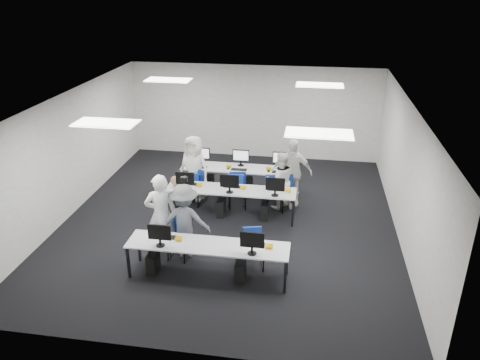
% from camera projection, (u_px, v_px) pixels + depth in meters
% --- Properties ---
extents(room, '(9.00, 9.02, 3.00)m').
position_uv_depth(room, '(229.00, 163.00, 10.99)').
color(room, black).
rests_on(room, ground).
extents(ceiling_panels, '(5.20, 4.60, 0.02)m').
position_uv_depth(ceiling_panels, '(229.00, 101.00, 10.39)').
color(ceiling_panels, white).
rests_on(ceiling_panels, room).
extents(desk_front, '(3.20, 0.70, 0.73)m').
position_uv_depth(desk_front, '(208.00, 247.00, 9.15)').
color(desk_front, silver).
rests_on(desk_front, ground).
extents(desk_mid, '(3.20, 0.70, 0.73)m').
position_uv_depth(desk_mid, '(231.00, 191.00, 11.50)').
color(desk_mid, silver).
rests_on(desk_mid, ground).
extents(desk_back, '(3.20, 0.70, 0.73)m').
position_uv_depth(desk_back, '(240.00, 170.00, 12.77)').
color(desk_back, silver).
rests_on(desk_back, ground).
extents(equipment_front, '(2.51, 0.41, 1.19)m').
position_uv_depth(equipment_front, '(199.00, 260.00, 9.29)').
color(equipment_front, '#0C5A9D').
rests_on(equipment_front, desk_front).
extents(equipment_mid, '(2.91, 0.41, 1.19)m').
position_uv_depth(equipment_mid, '(223.00, 203.00, 11.64)').
color(equipment_mid, white).
rests_on(equipment_mid, desk_mid).
extents(equipment_back, '(2.91, 0.41, 1.19)m').
position_uv_depth(equipment_back, '(247.00, 181.00, 12.89)').
color(equipment_back, white).
rests_on(equipment_back, desk_back).
extents(chair_0, '(0.46, 0.50, 0.84)m').
position_uv_depth(chair_0, '(180.00, 246.00, 9.96)').
color(chair_0, navy).
rests_on(chair_0, ground).
extents(chair_1, '(0.51, 0.54, 0.84)m').
position_uv_depth(chair_1, '(253.00, 255.00, 9.63)').
color(chair_1, navy).
rests_on(chair_1, ground).
extents(chair_2, '(0.53, 0.56, 0.89)m').
position_uv_depth(chair_2, '(195.00, 193.00, 12.33)').
color(chair_2, navy).
rests_on(chair_2, ground).
extents(chair_3, '(0.50, 0.54, 0.90)m').
position_uv_depth(chair_3, '(238.00, 196.00, 12.14)').
color(chair_3, navy).
rests_on(chair_3, ground).
extents(chair_4, '(0.54, 0.57, 0.91)m').
position_uv_depth(chair_4, '(274.00, 200.00, 11.94)').
color(chair_4, navy).
rests_on(chair_4, ground).
extents(chair_5, '(0.42, 0.45, 0.83)m').
position_uv_depth(chair_5, '(195.00, 191.00, 12.49)').
color(chair_5, navy).
rests_on(chair_5, ground).
extents(chair_6, '(0.48, 0.51, 0.91)m').
position_uv_depth(chair_6, '(236.00, 193.00, 12.31)').
color(chair_6, navy).
rests_on(chair_6, ground).
extents(chair_7, '(0.54, 0.57, 0.91)m').
position_uv_depth(chair_7, '(283.00, 194.00, 12.28)').
color(chair_7, navy).
rests_on(chair_7, ground).
extents(handbag, '(0.38, 0.31, 0.27)m').
position_uv_depth(handbag, '(176.00, 181.00, 11.61)').
color(handbag, '#93714C').
rests_on(handbag, desk_mid).
extents(student_0, '(0.78, 0.62, 1.85)m').
position_uv_depth(student_0, '(161.00, 215.00, 9.84)').
color(student_0, white).
rests_on(student_0, ground).
extents(student_1, '(0.87, 0.75, 1.53)m').
position_uv_depth(student_1, '(280.00, 181.00, 11.88)').
color(student_1, white).
rests_on(student_1, ground).
extents(student_2, '(0.99, 0.78, 1.76)m').
position_uv_depth(student_2, '(194.00, 168.00, 12.33)').
color(student_2, white).
rests_on(student_2, ground).
extents(student_3, '(1.05, 0.44, 1.79)m').
position_uv_depth(student_3, '(292.00, 172.00, 12.05)').
color(student_3, white).
rests_on(student_3, ground).
extents(photographer, '(1.12, 0.72, 1.65)m').
position_uv_depth(photographer, '(185.00, 221.00, 9.82)').
color(photographer, slate).
rests_on(photographer, ground).
extents(dslr_camera, '(0.16, 0.19, 0.10)m').
position_uv_depth(dslr_camera, '(184.00, 179.00, 9.63)').
color(dslr_camera, black).
rests_on(dslr_camera, photographer).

